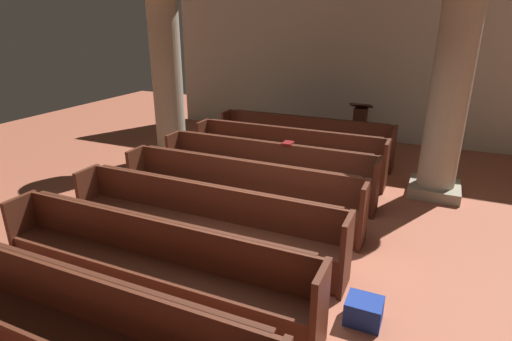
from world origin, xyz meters
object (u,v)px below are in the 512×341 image
(pew_row_2, at_px, (266,168))
(lectern, at_px, (359,130))
(hymn_book, at_px, (288,143))
(kneeler_box_blue, at_px, (364,311))
(pillar_far_side, at_px, (167,72))
(pew_row_6, at_px, (71,325))
(pew_row_4, at_px, (202,220))
(pew_row_3, at_px, (239,190))
(pew_row_5, at_px, (150,261))
(pew_row_0, at_px, (304,138))
(pew_row_1, at_px, (287,151))
(pillar_aisle_side, at_px, (451,88))

(pew_row_2, bearing_deg, lectern, 74.23)
(hymn_book, relative_size, kneeler_box_blue, 0.61)
(pillar_far_side, bearing_deg, pew_row_6, -63.12)
(pew_row_4, relative_size, lectern, 3.42)
(pew_row_3, height_order, lectern, lectern)
(pew_row_5, bearing_deg, pew_row_6, -90.00)
(pew_row_3, bearing_deg, pew_row_0, 90.00)
(pillar_far_side, bearing_deg, pew_row_1, 1.20)
(pillar_far_side, xyz_separation_m, lectern, (3.53, 2.32, -1.37))
(pew_row_2, xyz_separation_m, lectern, (0.93, 3.30, -0.02))
(pew_row_2, distance_m, pew_row_6, 4.14)
(pew_row_2, bearing_deg, pillar_far_side, 159.30)
(pillar_far_side, bearing_deg, pew_row_0, 22.77)
(pew_row_1, relative_size, pew_row_5, 1.00)
(pew_row_4, relative_size, pillar_far_side, 1.06)
(pew_row_0, xyz_separation_m, pew_row_4, (0.00, -4.14, 0.00))
(pew_row_5, height_order, hymn_book, hymn_book)
(pillar_aisle_side, height_order, pillar_far_side, same)
(pew_row_0, height_order, pew_row_2, same)
(pew_row_2, xyz_separation_m, pew_row_3, (0.00, -1.04, 0.00))
(kneeler_box_blue, bearing_deg, pew_row_2, 129.89)
(pillar_aisle_side, bearing_deg, pew_row_0, 161.62)
(lectern, bearing_deg, pew_row_5, -98.28)
(pew_row_1, distance_m, pew_row_6, 5.18)
(pew_row_2, height_order, pillar_aisle_side, pillar_aisle_side)
(pew_row_4, distance_m, pew_row_6, 2.07)
(pew_row_3, relative_size, hymn_book, 17.25)
(pew_row_3, relative_size, pillar_far_side, 1.06)
(pew_row_1, xyz_separation_m, pew_row_5, (0.00, -4.14, 0.00))
(pew_row_3, bearing_deg, pew_row_5, -90.00)
(pillar_far_side, distance_m, hymn_book, 3.16)
(pew_row_6, bearing_deg, hymn_book, 85.83)
(pillar_far_side, relative_size, hymn_book, 16.29)
(pew_row_5, bearing_deg, hymn_book, 84.52)
(pew_row_6, xyz_separation_m, kneeler_box_blue, (2.12, 1.61, -0.35))
(pew_row_6, height_order, pillar_far_side, pillar_far_side)
(pillar_far_side, bearing_deg, pew_row_3, -37.84)
(pew_row_6, bearing_deg, pillar_aisle_side, 63.61)
(pew_row_5, height_order, pew_row_6, same)
(pillar_aisle_side, distance_m, pillar_far_side, 5.25)
(pew_row_4, relative_size, pew_row_5, 1.00)
(pillar_far_side, relative_size, lectern, 3.23)
(hymn_book, distance_m, kneeler_box_blue, 3.36)
(pew_row_5, distance_m, pillar_far_side, 5.03)
(pew_row_2, xyz_separation_m, pillar_far_side, (-2.60, 0.98, 1.35))
(pew_row_1, relative_size, pew_row_3, 1.00)
(pew_row_3, xyz_separation_m, kneeler_box_blue, (2.12, -1.50, -0.35))
(pew_row_0, xyz_separation_m, pew_row_2, (0.00, -2.07, 0.00))
(pew_row_6, bearing_deg, pew_row_0, 90.00)
(pew_row_2, relative_size, pillar_far_side, 1.06)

